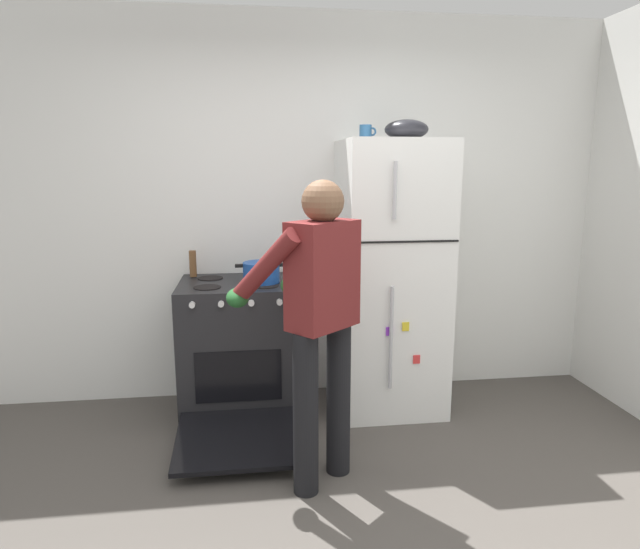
{
  "coord_description": "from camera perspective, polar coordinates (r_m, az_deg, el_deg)",
  "views": [
    {
      "loc": [
        -0.4,
        -1.97,
        1.66
      ],
      "look_at": [
        0.03,
        1.32,
        1.0
      ],
      "focal_mm": 30.51,
      "sensor_mm": 36.0,
      "label": 1
    }
  ],
  "objects": [
    {
      "name": "person_cook",
      "position": [
        2.77,
        -0.33,
        -3.43
      ],
      "size": [
        0.69,
        0.73,
        1.6
      ],
      "color": "black",
      "rests_on": "ground"
    },
    {
      "name": "pepper_mill",
      "position": [
        3.82,
        -13.19,
        1.11
      ],
      "size": [
        0.05,
        0.05,
        0.18
      ],
      "primitive_type": "cylinder",
      "color": "brown",
      "rests_on": "stove_range"
    },
    {
      "name": "stove_range",
      "position": [
        3.72,
        -8.49,
        -7.88
      ],
      "size": [
        0.76,
        1.22,
        0.92
      ],
      "color": "black",
      "rests_on": "ground"
    },
    {
      "name": "kitchen_wall_back",
      "position": [
        3.95,
        -1.57,
        6.75
      ],
      "size": [
        6.0,
        0.1,
        2.7
      ],
      "primitive_type": "cube",
      "color": "white",
      "rests_on": "ground"
    },
    {
      "name": "mixing_bowl",
      "position": [
        3.69,
        9.05,
        14.79
      ],
      "size": [
        0.28,
        0.28,
        0.13
      ],
      "primitive_type": "ellipsoid",
      "color": "black",
      "rests_on": "refrigerator"
    },
    {
      "name": "red_pot",
      "position": [
        3.55,
        -6.17,
        0.24
      ],
      "size": [
        0.34,
        0.24,
        0.13
      ],
      "color": "#19479E",
      "rests_on": "stove_range"
    },
    {
      "name": "refrigerator",
      "position": [
        3.74,
        7.41,
        -0.32
      ],
      "size": [
        0.68,
        0.72,
        1.83
      ],
      "color": "white",
      "rests_on": "ground"
    },
    {
      "name": "coffee_mug",
      "position": [
        3.68,
        4.84,
        14.65
      ],
      "size": [
        0.11,
        0.08,
        0.1
      ],
      "color": "#2D6093",
      "rests_on": "refrigerator"
    }
  ]
}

